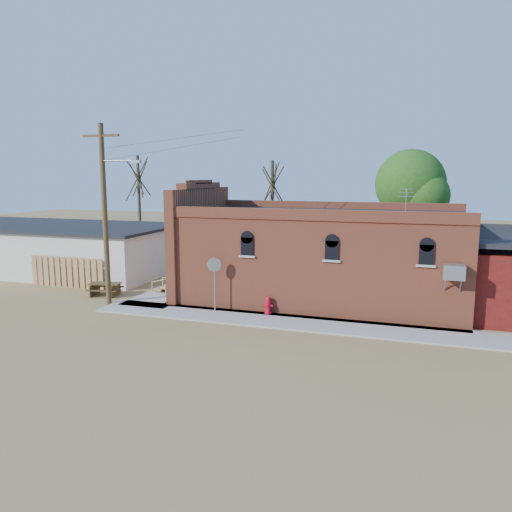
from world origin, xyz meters
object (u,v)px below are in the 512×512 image
(fire_hydrant, at_px, (268,305))
(stop_sign, at_px, (214,270))
(brick_bar, at_px, (317,256))
(picnic_table, at_px, (105,287))
(utility_pole, at_px, (106,211))
(trash_barrel, at_px, (183,287))

(fire_hydrant, height_order, stop_sign, stop_sign)
(stop_sign, bearing_deg, brick_bar, 48.95)
(stop_sign, height_order, picnic_table, stop_sign)
(utility_pole, bearing_deg, picnic_table, 130.93)
(utility_pole, height_order, fire_hydrant, utility_pole)
(fire_hydrant, bearing_deg, utility_pole, 167.59)
(utility_pole, relative_size, stop_sign, 3.44)
(brick_bar, distance_m, stop_sign, 5.78)
(fire_hydrant, bearing_deg, trash_barrel, 142.70)
(fire_hydrant, distance_m, picnic_table, 9.65)
(fire_hydrant, distance_m, trash_barrel, 5.77)
(utility_pole, height_order, trash_barrel, utility_pole)
(trash_barrel, distance_m, picnic_table, 4.34)
(brick_bar, height_order, picnic_table, brick_bar)
(brick_bar, relative_size, stop_sign, 6.27)
(fire_hydrant, bearing_deg, stop_sign, 171.96)
(utility_pole, height_order, picnic_table, utility_pole)
(utility_pole, bearing_deg, brick_bar, 23.69)
(utility_pole, relative_size, picnic_table, 4.80)
(trash_barrel, xyz_separation_m, picnic_table, (-4.20, -1.08, -0.08))
(brick_bar, height_order, utility_pole, utility_pole)
(trash_barrel, height_order, picnic_table, trash_barrel)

